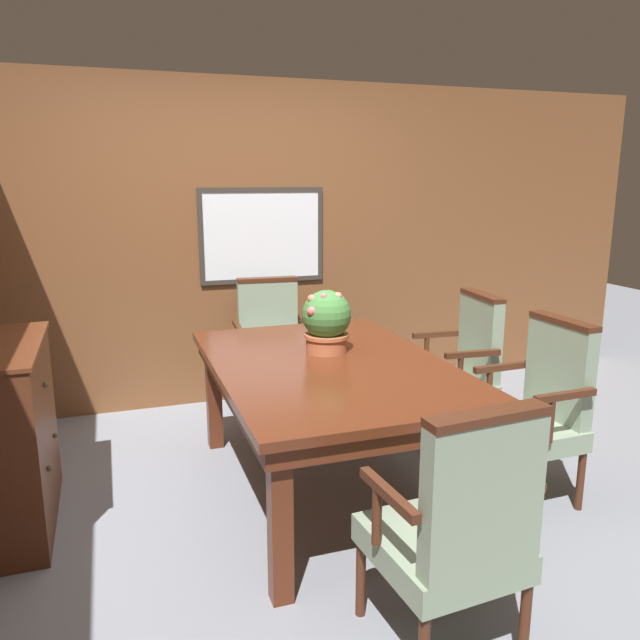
% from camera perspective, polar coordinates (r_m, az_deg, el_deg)
% --- Properties ---
extents(ground_plane, '(14.00, 14.00, 0.00)m').
position_cam_1_polar(ground_plane, '(3.49, -1.11, -16.77)').
color(ground_plane, gray).
extents(wall_back, '(7.20, 0.08, 2.45)m').
position_cam_1_polar(wall_back, '(4.84, -7.85, 6.81)').
color(wall_back, brown).
rests_on(wall_back, ground_plane).
extents(dining_table, '(1.21, 1.83, 0.76)m').
position_cam_1_polar(dining_table, '(3.39, 0.82, -5.35)').
color(dining_table, '#562614').
rests_on(dining_table, ground_plane).
extents(chair_head_near, '(0.57, 0.56, 1.00)m').
position_cam_1_polar(chair_head_near, '(2.38, 12.35, -18.04)').
color(chair_head_near, '#472314').
rests_on(chair_head_near, ground_plane).
extents(chair_right_far, '(0.56, 0.57, 1.00)m').
position_cam_1_polar(chair_right_far, '(4.20, 12.64, -4.20)').
color(chair_right_far, '#472314').
rests_on(chair_right_far, ground_plane).
extents(chair_right_near, '(0.54, 0.55, 1.00)m').
position_cam_1_polar(chair_right_near, '(3.59, 19.17, -7.60)').
color(chair_right_near, '#472314').
rests_on(chair_right_near, ground_plane).
extents(chair_head_far, '(0.57, 0.56, 1.00)m').
position_cam_1_polar(chair_head_far, '(4.65, -4.46, -2.26)').
color(chair_head_far, '#472314').
rests_on(chair_head_far, ground_plane).
extents(potted_plant, '(0.28, 0.29, 0.36)m').
position_cam_1_polar(potted_plant, '(3.52, 0.60, -0.07)').
color(potted_plant, '#B2603D').
rests_on(potted_plant, dining_table).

